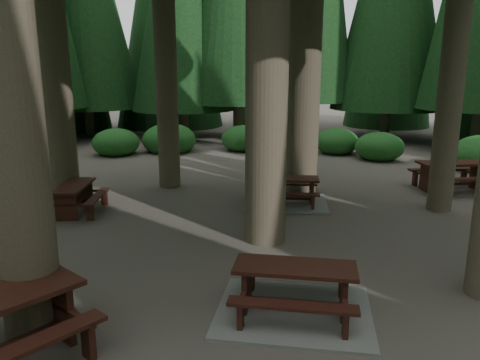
{
  "coord_description": "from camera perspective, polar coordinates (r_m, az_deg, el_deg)",
  "views": [
    {
      "loc": [
        -0.44,
        -9.0,
        3.5
      ],
      "look_at": [
        0.34,
        1.01,
        1.1
      ],
      "focal_mm": 35.0,
      "sensor_mm": 36.0,
      "label": 1
    }
  ],
  "objects": [
    {
      "name": "shrub_ring",
      "position": [
        10.29,
        2.15,
        -4.09
      ],
      "size": [
        23.86,
        24.64,
        1.49
      ],
      "color": "#1F581E",
      "rests_on": "ground"
    },
    {
      "name": "picnic_table_b",
      "position": [
        12.28,
        -19.51,
        -1.62
      ],
      "size": [
        1.41,
        1.71,
        0.71
      ],
      "rotation": [
        0.0,
        0.0,
        1.52
      ],
      "color": "black",
      "rests_on": "ground"
    },
    {
      "name": "picnic_table_a",
      "position": [
        7.05,
        6.63,
        -14.06
      ],
      "size": [
        2.6,
        2.32,
        0.76
      ],
      "rotation": [
        0.0,
        0.0,
        -0.24
      ],
      "color": "gray",
      "rests_on": "ground"
    },
    {
      "name": "picnic_table_d",
      "position": [
        15.01,
        24.45,
        0.94
      ],
      "size": [
        2.01,
        1.64,
        0.85
      ],
      "rotation": [
        0.0,
        0.0,
        0.03
      ],
      "color": "black",
      "rests_on": "ground"
    },
    {
      "name": "ground",
      "position": [
        9.66,
        -1.55,
        -7.79
      ],
      "size": [
        80.0,
        80.0,
        0.0
      ],
      "primitive_type": "plane",
      "color": "#544E44",
      "rests_on": "ground"
    },
    {
      "name": "picnic_table_c",
      "position": [
        12.42,
        5.7,
        -1.87
      ],
      "size": [
        2.38,
        2.08,
        0.72
      ],
      "rotation": [
        0.0,
        0.0,
        -0.17
      ],
      "color": "gray",
      "rests_on": "ground"
    }
  ]
}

